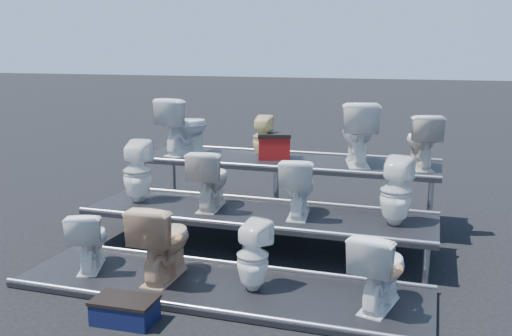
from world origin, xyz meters
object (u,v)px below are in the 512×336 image
(toilet_2, at_px, (253,256))
(toilet_3, at_px, (380,268))
(toilet_8, at_px, (185,126))
(toilet_10, at_px, (358,133))
(toilet_5, at_px, (210,179))
(toilet_0, at_px, (89,239))
(toilet_6, at_px, (298,187))
(toilet_4, at_px, (137,171))
(step_stool, at_px, (125,312))
(toilet_1, at_px, (163,240))
(red_crate, at_px, (274,148))
(toilet_11, at_px, (422,141))
(toilet_7, at_px, (396,191))
(toilet_9, at_px, (263,137))

(toilet_2, height_order, toilet_3, toilet_3)
(toilet_8, xyz_separation_m, toilet_10, (2.54, 0.00, 0.01))
(toilet_5, height_order, toilet_10, toilet_10)
(toilet_0, distance_m, toilet_6, 2.41)
(toilet_4, xyz_separation_m, toilet_10, (2.61, 1.30, 0.43))
(toilet_4, distance_m, step_stool, 2.55)
(step_stool, bearing_deg, toilet_1, 91.90)
(red_crate, bearing_deg, step_stool, -113.32)
(toilet_1, distance_m, toilet_8, 2.88)
(toilet_6, bearing_deg, toilet_4, -7.03)
(toilet_2, bearing_deg, toilet_5, -38.46)
(toilet_1, distance_m, step_stool, 0.97)
(toilet_2, height_order, toilet_11, toilet_11)
(toilet_5, relative_size, toilet_8, 0.88)
(toilet_11, bearing_deg, toilet_5, 13.22)
(red_crate, bearing_deg, toilet_11, -19.02)
(toilet_1, height_order, toilet_7, toilet_7)
(toilet_8, distance_m, toilet_10, 2.54)
(toilet_9, distance_m, toilet_10, 1.34)
(toilet_6, relative_size, toilet_10, 0.82)
(toilet_8, bearing_deg, toilet_10, -163.90)
(toilet_5, bearing_deg, step_stool, 85.82)
(toilet_7, relative_size, red_crate, 1.75)
(toilet_10, bearing_deg, toilet_11, 166.14)
(toilet_2, bearing_deg, toilet_1, 14.68)
(toilet_4, distance_m, toilet_7, 3.23)
(toilet_4, distance_m, toilet_11, 3.70)
(toilet_9, bearing_deg, toilet_3, 127.39)
(toilet_8, relative_size, toilet_11, 1.16)
(toilet_9, height_order, toilet_11, toilet_11)
(toilet_0, bearing_deg, toilet_5, -145.27)
(red_crate, height_order, step_stool, red_crate)
(toilet_9, bearing_deg, toilet_5, 79.00)
(toilet_2, distance_m, toilet_9, 2.80)
(toilet_2, distance_m, red_crate, 2.78)
(toilet_7, bearing_deg, toilet_2, 56.09)
(toilet_10, height_order, step_stool, toilet_10)
(toilet_8, xyz_separation_m, toilet_11, (3.37, 0.00, -0.06))
(toilet_4, height_order, toilet_6, toilet_4)
(toilet_6, distance_m, toilet_10, 1.47)
(toilet_2, height_order, toilet_8, toilet_8)
(toilet_2, bearing_deg, toilet_4, -18.63)
(toilet_2, distance_m, toilet_8, 3.34)
(toilet_2, bearing_deg, toilet_10, -89.06)
(toilet_2, distance_m, toilet_10, 2.82)
(toilet_4, bearing_deg, toilet_2, 138.98)
(toilet_2, relative_size, toilet_6, 0.99)
(toilet_5, xyz_separation_m, toilet_6, (1.11, 0.00, -0.02))
(toilet_2, bearing_deg, toilet_3, -165.32)
(toilet_3, distance_m, toilet_11, 2.73)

